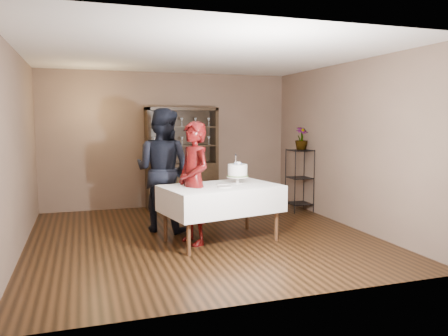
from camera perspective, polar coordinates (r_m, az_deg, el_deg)
The scene contains 14 objects.
floor at distance 6.71m, azimuth -2.93°, elevation -8.91°, with size 5.00×5.00×0.00m, color black.
ceiling at distance 6.54m, azimuth -3.07°, elevation 14.55°, with size 5.00×5.00×0.00m, color white.
back_wall at distance 8.92m, azimuth -7.19°, elevation 3.64°, with size 5.00×0.02×2.70m, color brown.
wall_left at distance 6.32m, azimuth -25.46°, elevation 1.95°, with size 0.02×5.00×2.70m, color brown.
wall_right at distance 7.54m, azimuth 15.71°, elevation 2.95°, with size 0.02×5.00×2.70m, color brown.
china_hutch at distance 8.78m, azimuth -5.54°, elevation -0.87°, with size 1.40×0.48×2.00m.
plant_etagere at distance 8.52m, azimuth 9.84°, elevation -1.26°, with size 0.42×0.42×1.20m.
cake_table at distance 6.33m, azimuth -0.40°, elevation -4.03°, with size 1.81×1.32×0.82m.
woman at distance 6.20m, azimuth -3.97°, elevation -1.97°, with size 0.64×0.42×1.74m, color #3B050B.
man at distance 6.97m, azimuth -8.00°, elevation -0.26°, with size 0.94×0.74×1.94m, color black.
cake at distance 6.50m, azimuth 1.77°, elevation -0.44°, with size 0.35×0.35×0.45m.
plate_near at distance 6.14m, azimuth 0.05°, elevation -2.46°, with size 0.21×0.21×0.01m, color silver.
plate_far at distance 6.39m, azimuth -0.26°, elevation -2.10°, with size 0.18×0.18×0.01m, color silver.
potted_plant at distance 8.52m, azimuth 10.07°, elevation 3.82°, with size 0.24×0.24×0.43m, color #4F7135.
Camera 1 is at (-1.68, -6.25, 1.77)m, focal length 35.00 mm.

